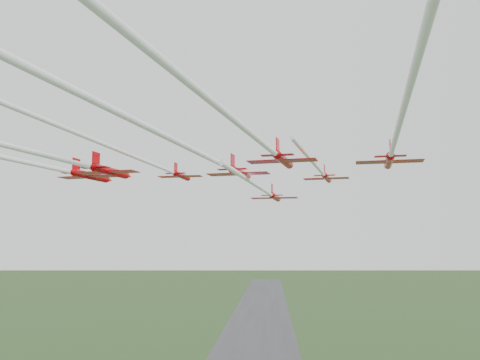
# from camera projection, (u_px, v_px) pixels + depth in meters

# --- Properties ---
(runway) EXTENTS (38.00, 900.00, 0.04)m
(runway) POSITION_uv_depth(u_px,v_px,m) (258.00, 330.00, 286.62)
(runway) COLOR #363638
(runway) RESTS_ON ground
(jet_lead) EXTENTS (11.96, 53.34, 2.88)m
(jet_lead) POSITION_uv_depth(u_px,v_px,m) (266.00, 192.00, 99.41)
(jet_lead) COLOR #BB0005
(jet_row2_left) EXTENTS (12.76, 61.53, 2.42)m
(jet_row2_left) POSITION_uv_depth(u_px,v_px,m) (148.00, 162.00, 82.53)
(jet_row2_left) COLOR #BB0005
(jet_row2_right) EXTENTS (11.70, 41.43, 2.36)m
(jet_row2_right) POSITION_uv_depth(u_px,v_px,m) (321.00, 171.00, 85.90)
(jet_row2_right) COLOR #BB0005
(jet_row3_left) EXTENTS (18.02, 55.40, 2.91)m
(jet_row3_left) POSITION_uv_depth(u_px,v_px,m) (38.00, 165.00, 75.84)
(jet_row3_left) COLOR #BB0005
(jet_row3_mid) EXTENTS (17.63, 66.63, 2.80)m
(jet_row3_mid) POSITION_uv_depth(u_px,v_px,m) (201.00, 154.00, 63.95)
(jet_row3_mid) COLOR #BB0005
(jet_row3_right) EXTENTS (14.57, 61.78, 2.83)m
(jet_row3_right) POSITION_uv_depth(u_px,v_px,m) (395.00, 141.00, 62.36)
(jet_row3_right) COLOR #BB0005
(jet_row4_left) EXTENTS (13.77, 42.84, 2.68)m
(jet_row4_left) POSITION_uv_depth(u_px,v_px,m) (74.00, 162.00, 66.97)
(jet_row4_left) COLOR #BB0005
(jet_row4_right) EXTENTS (17.77, 67.51, 2.60)m
(jet_row4_right) POSITION_uv_depth(u_px,v_px,m) (245.00, 129.00, 49.33)
(jet_row4_right) COLOR #BB0005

